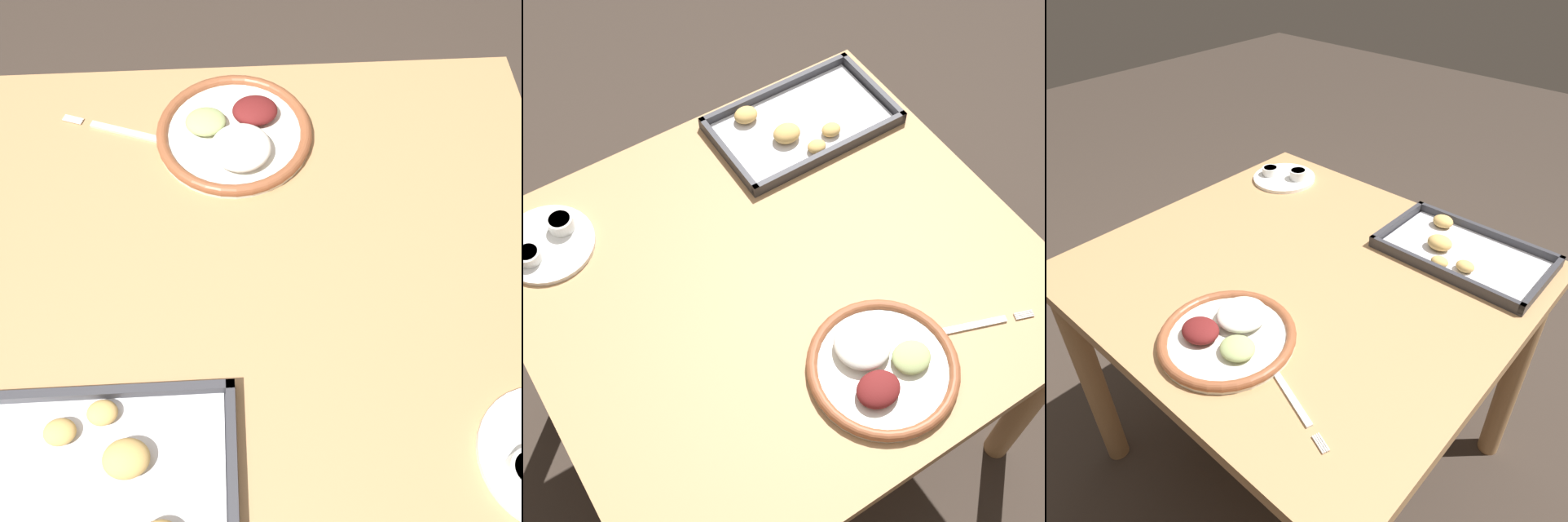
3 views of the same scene
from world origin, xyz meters
TOP-DOWN VIEW (x-y plane):
  - ground_plane at (0.00, 0.00)m, footprint 8.00×8.00m
  - dining_table at (0.00, 0.00)m, footprint 0.94×0.87m
  - dinner_plate at (0.04, -0.26)m, footprint 0.27×0.27m
  - fork at (0.23, -0.28)m, footprint 0.21×0.08m
  - saucer_plate at (-0.34, 0.29)m, footprint 0.18×0.18m
  - baking_tray at (0.24, 0.29)m, footprint 0.38×0.23m

SIDE VIEW (x-z plane):
  - ground_plane at x=0.00m, z-range 0.00..0.00m
  - dining_table at x=0.00m, z-range 0.24..0.94m
  - fork at x=0.23m, z-range 0.70..0.71m
  - baking_tray at x=0.24m, z-range 0.69..0.73m
  - saucer_plate at x=-0.34m, z-range 0.69..0.73m
  - dinner_plate at x=0.04m, z-range 0.69..0.74m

